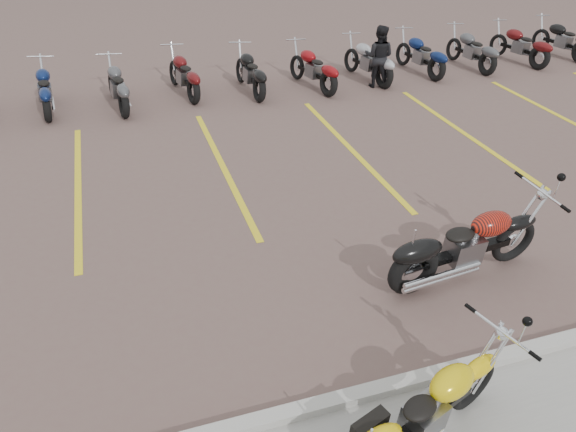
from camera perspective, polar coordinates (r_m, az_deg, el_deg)
name	(u,v)px	position (r m, az deg, el deg)	size (l,w,h in m)	color
ground	(285,292)	(7.78, -0.33, -7.69)	(100.00, 100.00, 0.00)	brown
curb	(341,400)	(6.41, 5.36, -18.13)	(60.00, 0.18, 0.12)	#ADAAA3
parking_stripes	(223,167)	(11.06, -6.62, 5.01)	(38.00, 5.50, 0.01)	yellow
yellow_cruiser	(420,416)	(5.90, 13.22, -19.15)	(2.08, 0.86, 0.89)	black
flame_cruiser	(461,248)	(8.10, 17.16, -3.10)	(2.47, 0.47, 1.02)	black
person_b	(379,57)	(15.33, 9.22, 15.69)	(0.78, 0.60, 1.59)	black
bg_bike_row	(278,67)	(15.13, -1.02, 14.89)	(22.36, 2.07, 1.10)	black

